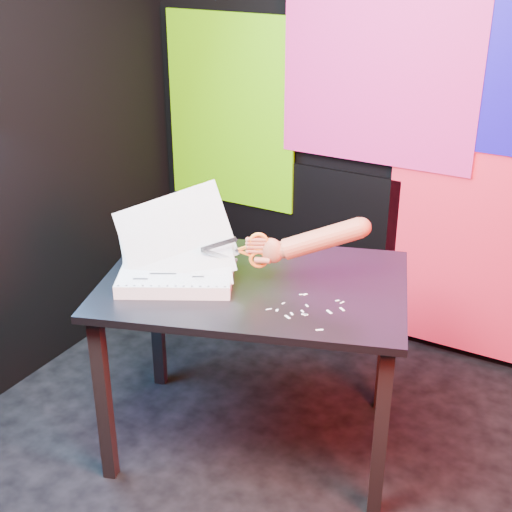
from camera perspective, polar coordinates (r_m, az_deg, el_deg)
The scene contains 7 objects.
room at distance 2.02m, azimuth 1.88°, elevation 6.50°, with size 3.01×3.01×2.71m.
backdrop at distance 3.43m, azimuth 14.23°, elevation 6.66°, with size 2.88×0.05×2.08m.
work_table at distance 2.77m, azimuth -0.16°, elevation -3.79°, with size 1.34×1.10×0.75m.
printout_stack at distance 2.74m, azimuth -6.37°, elevation -1.31°, with size 0.53×0.48×0.39m.
scissors at distance 2.66m, azimuth -0.17°, elevation 0.45°, with size 0.23×0.13×0.15m.
hand_forearm at distance 2.64m, azimuth 4.66°, elevation 1.25°, with size 0.41×0.24×0.19m.
paper_clippings at distance 2.53m, azimuth 4.32°, elevation -4.36°, with size 0.25×0.24×0.00m.
Camera 1 is at (0.88, -1.70, 1.99)m, focal length 50.00 mm.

